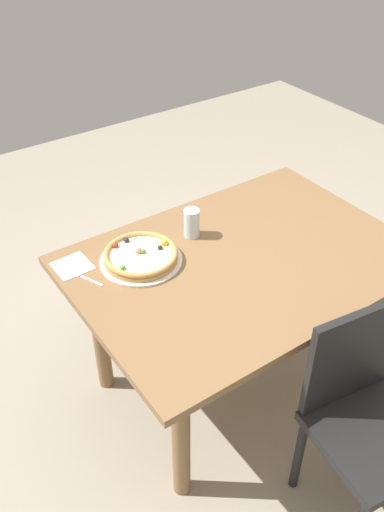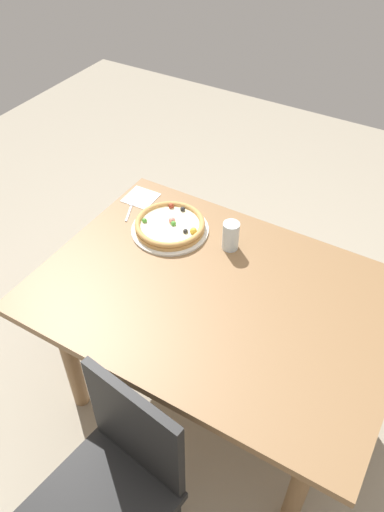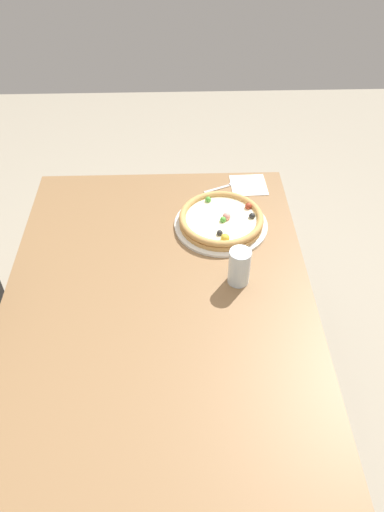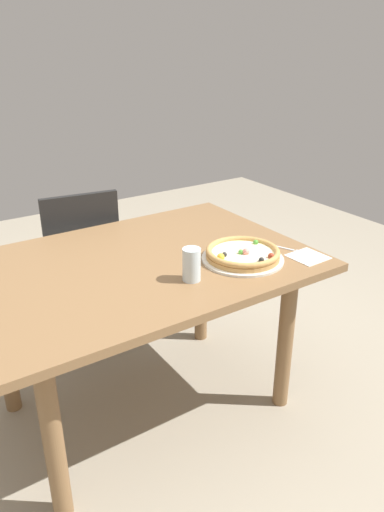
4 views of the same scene
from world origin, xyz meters
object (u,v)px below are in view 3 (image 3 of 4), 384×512
at_px(dining_table, 160,322).
at_px(pizza, 221,219).
at_px(plate, 221,225).
at_px(napkin, 249,185).
at_px(drinking_glass, 239,267).
at_px(fork, 226,186).

xyz_separation_m(dining_table, pizza, (-0.35, 0.22, 0.13)).
distance_m(plate, pizza, 0.03).
xyz_separation_m(pizza, napkin, (-0.24, 0.13, -0.03)).
xyz_separation_m(plate, napkin, (-0.24, 0.13, -0.00)).
xyz_separation_m(dining_table, plate, (-0.35, 0.22, 0.11)).
bearing_deg(drinking_glass, plate, -172.74).
distance_m(pizza, fork, 0.24).
relative_size(dining_table, napkin, 9.78).
bearing_deg(pizza, drinking_glass, 7.14).
xyz_separation_m(drinking_glass, napkin, (-0.52, 0.09, -0.06)).
height_order(plate, fork, plate).
bearing_deg(pizza, napkin, 152.31).
relative_size(fork, drinking_glass, 1.24).
height_order(pizza, napkin, pizza).
height_order(plate, napkin, plate).
bearing_deg(dining_table, plate, 147.91).
relative_size(fork, napkin, 1.13).
xyz_separation_m(dining_table, napkin, (-0.59, 0.35, 0.11)).
bearing_deg(fork, drinking_glass, -113.93).
bearing_deg(dining_table, fork, 156.23).
height_order(dining_table, napkin, napkin).
height_order(dining_table, drinking_glass, drinking_glass).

